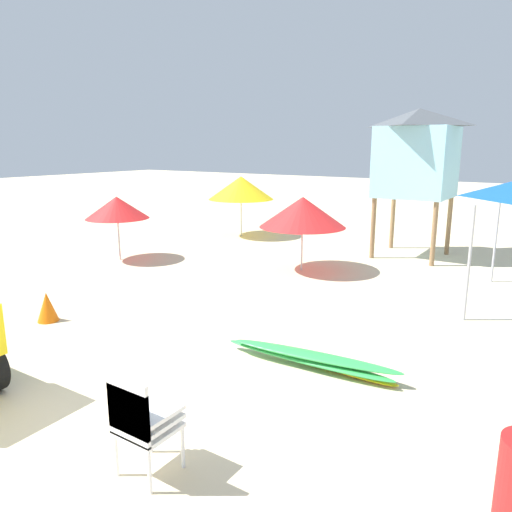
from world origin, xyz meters
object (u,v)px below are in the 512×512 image
Objects in this scene: stacked_plastic_chairs at (140,417)px; lifeguard_tower at (417,153)px; surfboard_pile at (315,359)px; beach_umbrella_far at (117,208)px; beach_umbrella_left at (303,212)px; beach_umbrella_mid at (241,188)px; traffic_cone_near at (47,307)px.

lifeguard_tower is at bearing 93.85° from stacked_plastic_chairs.
surfboard_pile is 7.83m from beach_umbrella_far.
beach_umbrella_left is at bearing 108.00° from stacked_plastic_chairs.
lifeguard_tower reaches higher than stacked_plastic_chairs.
beach_umbrella_left is 4.80m from beach_umbrella_far.
lifeguard_tower reaches higher than beach_umbrella_mid.
beach_umbrella_far is (-7.18, 2.87, 1.25)m from surfboard_pile.
stacked_plastic_chairs is 0.62× the size of beach_umbrella_far.
beach_umbrella_mid is at bearing -179.45° from lifeguard_tower.
stacked_plastic_chairs is 0.50× the size of beach_umbrella_left.
traffic_cone_near is at bearing -109.48° from beach_umbrella_left.
lifeguard_tower is at bearing 60.17° from beach_umbrella_left.
beach_umbrella_far is at bearing -97.88° from beach_umbrella_mid.
beach_umbrella_far is at bearing -143.14° from lifeguard_tower.
beach_umbrella_far reaches higher than traffic_cone_near.
beach_umbrella_mid is 4.65m from beach_umbrella_far.
traffic_cone_near is at bearing -168.62° from surfboard_pile.
stacked_plastic_chairs is 7.82m from beach_umbrella_left.
traffic_cone_near reaches higher than surfboard_pile.
surfboard_pile is 1.54× the size of beach_umbrella_far.
beach_umbrella_far is at bearing 140.32° from stacked_plastic_chairs.
stacked_plastic_chairs is 4.76m from traffic_cone_near.
surfboard_pile is 4.71m from traffic_cone_near.
beach_umbrella_left reaches higher than surfboard_pile.
surfboard_pile is 8.02m from lifeguard_tower.
stacked_plastic_chairs is 0.26× the size of lifeguard_tower.
surfboard_pile is at bearing 84.44° from stacked_plastic_chairs.
beach_umbrella_mid is 1.28× the size of beach_umbrella_far.
stacked_plastic_chairs reaches higher than traffic_cone_near.
beach_umbrella_mid reaches higher than traffic_cone_near.
surfboard_pile is 10.03m from beach_umbrella_mid.
beach_umbrella_far is at bearing 124.02° from traffic_cone_near.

